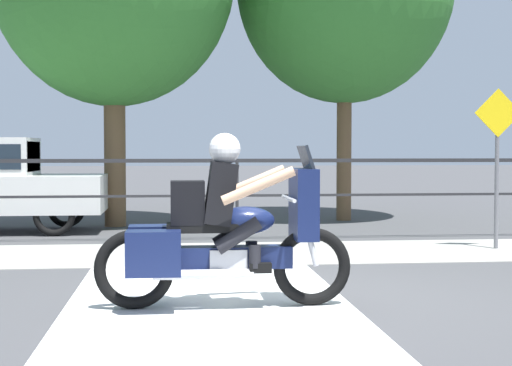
{
  "coord_description": "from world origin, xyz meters",
  "views": [
    {
      "loc": [
        -1.0,
        -7.41,
        1.46
      ],
      "look_at": [
        -0.07,
        1.46,
        1.07
      ],
      "focal_mm": 55.0,
      "sensor_mm": 36.0,
      "label": 1
    }
  ],
  "objects": [
    {
      "name": "street_sign",
      "position": [
        3.65,
        3.47,
        1.46
      ],
      "size": [
        0.7,
        0.06,
        2.32
      ],
      "color": "slate",
      "rests_on": "ground"
    },
    {
      "name": "sidewalk_band",
      "position": [
        0.0,
        3.4,
        0.01
      ],
      "size": [
        44.0,
        2.4,
        0.01
      ],
      "primitive_type": "cube",
      "color": "#99968E",
      "rests_on": "ground"
    },
    {
      "name": "motorcycle",
      "position": [
        -0.56,
        -0.28,
        0.71
      ],
      "size": [
        2.36,
        0.76,
        1.6
      ],
      "rotation": [
        0.0,
        0.0,
        -0.06
      ],
      "color": "black",
      "rests_on": "ground"
    },
    {
      "name": "crosswalk_band",
      "position": [
        -0.68,
        -0.2,
        0.0
      ],
      "size": [
        2.65,
        6.0,
        0.01
      ],
      "primitive_type": "cube",
      "color": "silver",
      "rests_on": "ground"
    },
    {
      "name": "fence_railing",
      "position": [
        0.0,
        4.94,
        1.02
      ],
      "size": [
        36.0,
        0.05,
        1.3
      ],
      "color": "#232326",
      "rests_on": "ground"
    },
    {
      "name": "ground_plane",
      "position": [
        0.0,
        0.0,
        0.0
      ],
      "size": [
        120.0,
        120.0,
        0.0
      ],
      "primitive_type": "plane",
      "color": "#424244"
    }
  ]
}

